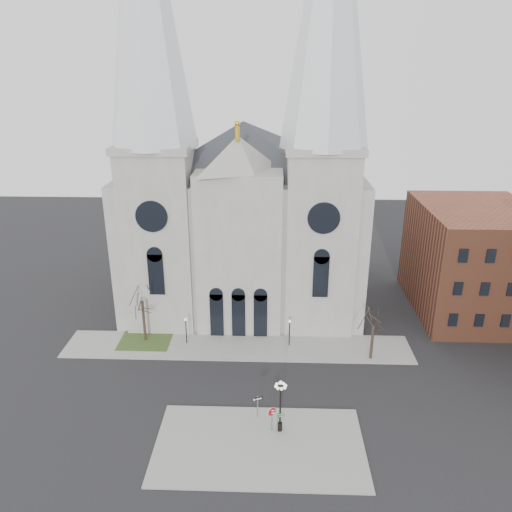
{
  "coord_description": "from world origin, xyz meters",
  "views": [
    {
      "loc": [
        3.88,
        -39.17,
        30.7
      ],
      "look_at": [
        2.26,
        8.0,
        12.55
      ],
      "focal_mm": 35.0,
      "sensor_mm": 36.0,
      "label": 1
    }
  ],
  "objects_px": {
    "stop_sign": "(272,414)",
    "street_name_sign": "(278,421)",
    "globe_lamp": "(280,400)",
    "one_way_sign": "(258,403)"
  },
  "relations": [
    {
      "from": "stop_sign",
      "to": "globe_lamp",
      "type": "height_order",
      "value": "globe_lamp"
    },
    {
      "from": "stop_sign",
      "to": "street_name_sign",
      "type": "bearing_deg",
      "value": -31.57
    },
    {
      "from": "globe_lamp",
      "to": "street_name_sign",
      "type": "distance_m",
      "value": 2.06
    },
    {
      "from": "one_way_sign",
      "to": "street_name_sign",
      "type": "relative_size",
      "value": 1.11
    },
    {
      "from": "stop_sign",
      "to": "one_way_sign",
      "type": "bearing_deg",
      "value": 113.46
    },
    {
      "from": "stop_sign",
      "to": "street_name_sign",
      "type": "distance_m",
      "value": 0.82
    },
    {
      "from": "globe_lamp",
      "to": "one_way_sign",
      "type": "bearing_deg",
      "value": 139.31
    },
    {
      "from": "stop_sign",
      "to": "globe_lamp",
      "type": "distance_m",
      "value": 1.66
    },
    {
      "from": "street_name_sign",
      "to": "stop_sign",
      "type": "bearing_deg",
      "value": 145.96
    },
    {
      "from": "globe_lamp",
      "to": "one_way_sign",
      "type": "distance_m",
      "value": 3.2
    }
  ]
}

